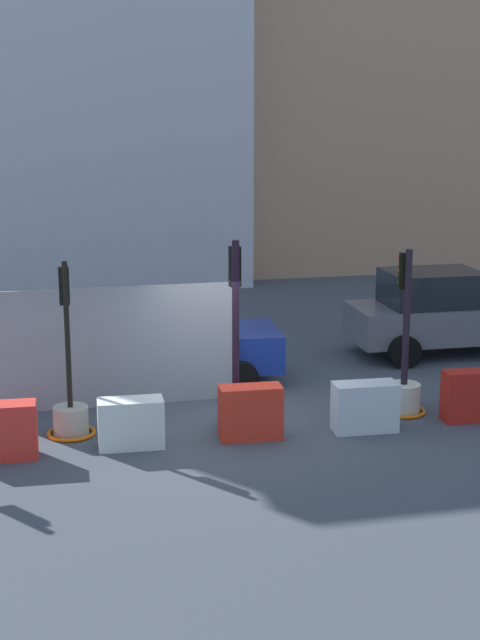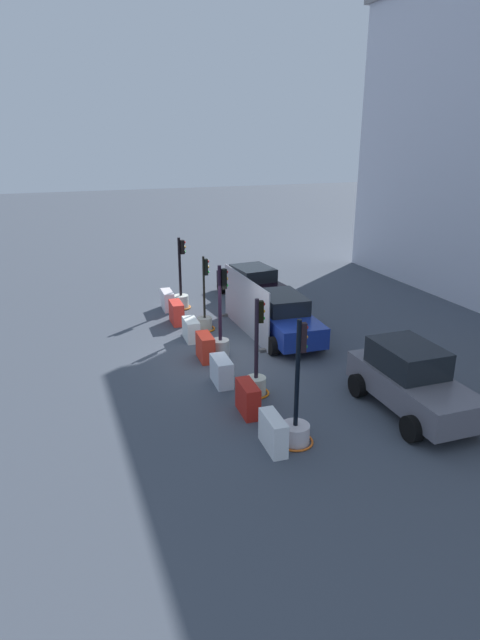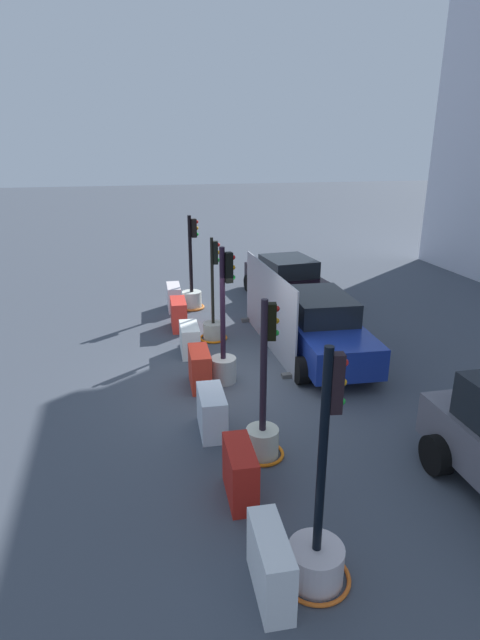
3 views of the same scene
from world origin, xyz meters
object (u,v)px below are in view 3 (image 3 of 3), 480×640
at_px(construction_barrier_3, 200,368).
at_px(construction_barrier_5, 240,473).
at_px(construction_barrier_4, 212,412).
at_px(car_blue_estate, 320,327).
at_px(construction_barrier_2, 190,340).
at_px(traffic_light_4, 317,548).
at_px(car_black_sedan, 287,278).
at_px(traffic_light_0, 192,293).
at_px(construction_barrier_6, 270,564).
at_px(construction_barrier_1, 179,314).
at_px(traffic_light_2, 224,353).
at_px(traffic_light_1, 213,323).
at_px(construction_barrier_0, 174,297).
at_px(traffic_light_3, 263,427).

height_order(construction_barrier_3, construction_barrier_5, same).
distance_m(construction_barrier_4, car_blue_estate, 4.47).
relative_size(construction_barrier_4, construction_barrier_5, 1.04).
bearing_deg(construction_barrier_2, traffic_light_4, 4.12).
distance_m(traffic_light_4, car_black_sedan, 12.31).
xyz_separation_m(traffic_light_0, construction_barrier_6, (11.52, -0.69, -0.11)).
bearing_deg(construction_barrier_1, traffic_light_2, 8.95).
bearing_deg(car_black_sedan, construction_barrier_5, -22.08).
distance_m(traffic_light_4, construction_barrier_3, 5.70).
height_order(traffic_light_2, car_black_sedan, traffic_light_2).
height_order(car_blue_estate, car_black_sedan, car_blue_estate).
bearing_deg(construction_barrier_6, car_black_sedan, 160.81).
xyz_separation_m(construction_barrier_3, construction_barrier_6, (5.73, -0.04, -0.01)).
bearing_deg(traffic_light_1, traffic_light_4, -1.68).
distance_m(traffic_light_0, traffic_light_1, 2.96).
xyz_separation_m(construction_barrier_2, car_blue_estate, (0.96, 3.25, 0.43)).
bearing_deg(car_blue_estate, construction_barrier_1, -131.68).
distance_m(traffic_light_1, construction_barrier_1, 1.38).
distance_m(traffic_light_0, construction_barrier_0, 0.62).
relative_size(traffic_light_2, construction_barrier_6, 2.88).
distance_m(traffic_light_4, construction_barrier_2, 7.63).
distance_m(construction_barrier_3, car_blue_estate, 3.45).
distance_m(construction_barrier_0, car_blue_estate, 5.83).
bearing_deg(traffic_light_1, traffic_light_2, -5.36).
bearing_deg(construction_barrier_0, traffic_light_2, 5.38).
relative_size(traffic_light_2, traffic_light_3, 1.09).
xyz_separation_m(construction_barrier_1, construction_barrier_3, (3.92, 0.02, -0.00)).
height_order(traffic_light_4, construction_barrier_3, traffic_light_4).
distance_m(construction_barrier_1, car_black_sedan, 4.67).
distance_m(traffic_light_3, construction_barrier_6, 2.90).
relative_size(traffic_light_4, construction_barrier_5, 3.06).
distance_m(traffic_light_0, car_black_sedan, 3.46).
distance_m(traffic_light_1, construction_barrier_2, 1.20).
distance_m(construction_barrier_6, car_black_sedan, 12.56).
distance_m(traffic_light_0, construction_barrier_1, 1.98).
bearing_deg(car_blue_estate, traffic_light_2, -72.35).
distance_m(construction_barrier_2, construction_barrier_3, 1.94).
xyz_separation_m(construction_barrier_5, car_blue_estate, (-4.90, 3.27, 0.38)).
bearing_deg(car_black_sedan, traffic_light_2, -30.28).
height_order(traffic_light_2, construction_barrier_2, traffic_light_2).
bearing_deg(car_blue_estate, construction_barrier_4, -49.10).
distance_m(construction_barrier_5, construction_barrier_6, 1.81).
bearing_deg(construction_barrier_4, traffic_light_3, 36.61).
distance_m(traffic_light_2, construction_barrier_0, 5.73).
distance_m(traffic_light_2, car_blue_estate, 2.84).
relative_size(construction_barrier_0, construction_barrier_4, 1.04).
distance_m(traffic_light_2, car_black_sedan, 6.96).
height_order(traffic_light_0, traffic_light_4, traffic_light_4).
bearing_deg(car_black_sedan, construction_barrier_6, -19.19).
relative_size(traffic_light_3, car_black_sedan, 0.67).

